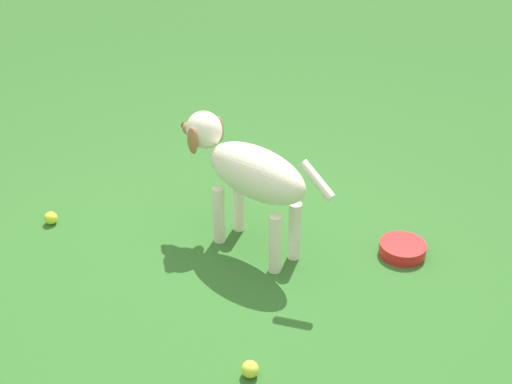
# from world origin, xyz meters

# --- Properties ---
(ground) EXTENTS (14.00, 14.00, 0.00)m
(ground) POSITION_xyz_m (0.00, 0.00, 0.00)
(ground) COLOR #2D6026
(dog) EXTENTS (0.59, 0.76, 0.62)m
(dog) POSITION_xyz_m (-0.20, -0.26, 0.41)
(dog) COLOR silver
(dog) RESTS_ON ground
(tennis_ball_0) EXTENTS (0.07, 0.07, 0.07)m
(tennis_ball_0) POSITION_xyz_m (0.75, -0.62, 0.03)
(tennis_ball_0) COLOR #CBDE31
(tennis_ball_0) RESTS_ON ground
(tennis_ball_1) EXTENTS (0.07, 0.07, 0.07)m
(tennis_ball_1) POSITION_xyz_m (-0.06, 0.58, 0.03)
(tennis_ball_1) COLOR #C6D33C
(tennis_ball_1) RESTS_ON ground
(tennis_ball_3) EXTENTS (0.07, 0.07, 0.07)m
(tennis_ball_3) POSITION_xyz_m (-0.20, -1.19, 0.03)
(tennis_ball_3) COLOR #D3D241
(tennis_ball_3) RESTS_ON ground
(water_bowl) EXTENTS (0.22, 0.22, 0.06)m
(water_bowl) POSITION_xyz_m (-0.91, -0.04, 0.03)
(water_bowl) COLOR red
(water_bowl) RESTS_ON ground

